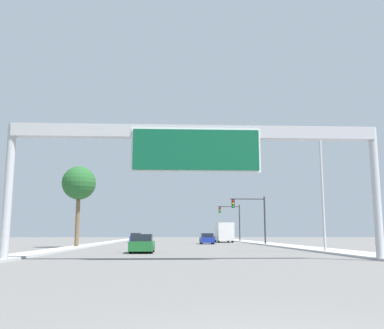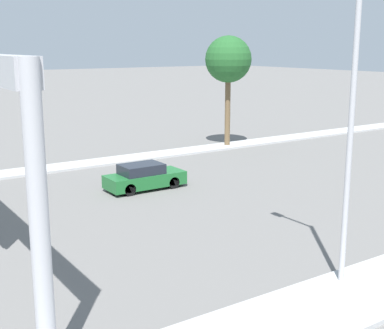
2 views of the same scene
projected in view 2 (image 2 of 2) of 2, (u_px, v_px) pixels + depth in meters
name	position (u px, v px, depth m)	size (l,w,h in m)	color
car_mid_center	(144.00, 177.00, 28.56)	(1.73, 4.27, 1.39)	#1E662D
palm_tree_background	(228.00, 60.00, 39.35)	(3.44, 3.44, 8.27)	brown
street_lamp_right	(344.00, 113.00, 16.27)	(2.51, 0.28, 9.48)	#B2B2B7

